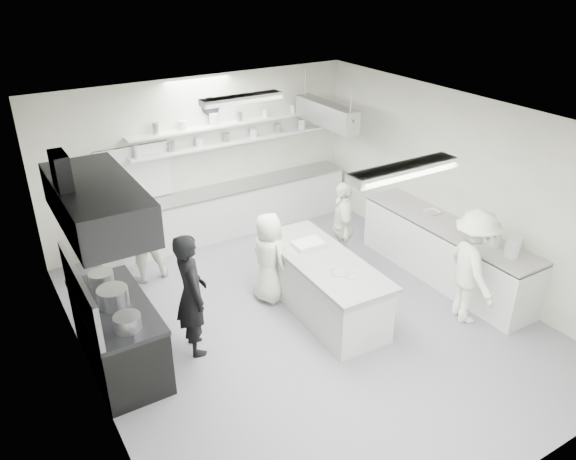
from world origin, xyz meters
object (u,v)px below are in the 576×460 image
back_counter (227,211)px  prep_island (322,286)px  cook_stove (191,294)px  cook_back (139,232)px  stove (119,337)px  right_counter (445,253)px

back_counter → prep_island: bearing=-88.8°
cook_stove → cook_back: size_ratio=1.03×
stove → cook_stove: bearing=-10.7°
back_counter → cook_stove: bearing=-123.1°
stove → right_counter: size_ratio=0.55×
cook_back → back_counter: bearing=-159.7°
prep_island → stove: bearing=175.7°
right_counter → cook_back: size_ratio=1.93×
prep_island → back_counter: bearing=93.3°
back_counter → stove: bearing=-136.0°
stove → right_counter: bearing=-6.5°
back_counter → prep_island: (0.07, -3.14, -0.03)m
back_counter → cook_back: bearing=-157.8°
stove → right_counter: right_counter is taller
back_counter → cook_stove: 3.58m
back_counter → cook_stove: cook_stove is taller
back_counter → right_counter: size_ratio=1.52×
prep_island → cook_back: size_ratio=1.37×
stove → cook_stove: 1.07m
prep_island → right_counter: bearing=-4.5°
stove → cook_stove: (0.96, -0.18, 0.43)m
back_counter → prep_island: back_counter is taller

